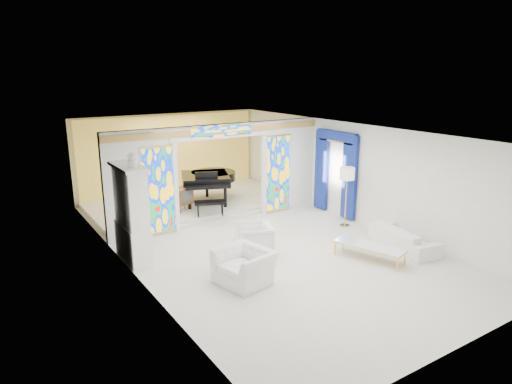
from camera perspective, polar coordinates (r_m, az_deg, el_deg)
floor at (r=12.52m, az=0.15°, el=-6.16°), size 12.00×12.00×0.00m
ceiling at (r=11.78m, az=0.16°, el=7.58°), size 7.00×12.00×0.02m
wall_back at (r=17.30m, az=-10.76°, el=4.66°), size 7.00×0.02×3.00m
wall_front at (r=8.00m, az=24.55°, el=-8.59°), size 7.00×0.02×3.00m
wall_left at (r=10.64m, az=-15.87°, el=-2.06°), size 0.02×12.00×3.00m
wall_right at (r=14.22m, az=12.08°, el=2.39°), size 0.02×12.00×3.00m
partition_wall at (r=13.70m, az=-4.39°, el=2.87°), size 7.00×0.22×3.00m
stained_glass_left at (r=12.87m, az=-12.10°, el=0.17°), size 0.90×0.04×2.40m
stained_glass_right at (r=14.74m, az=2.78°, el=2.35°), size 0.90×0.04×2.40m
stained_glass_transom at (r=13.42m, az=-4.28°, el=7.67°), size 2.00×0.04×0.34m
alcove_platform at (r=15.91m, az=-7.91°, el=-1.33°), size 6.80×3.80×0.18m
gold_curtain_back at (r=17.19m, az=-10.61°, el=4.60°), size 6.70×0.10×2.90m
chandelier at (r=15.41m, az=-7.40°, el=7.51°), size 0.48×0.48×0.30m
blue_drapes at (r=14.63m, az=9.90°, el=3.16°), size 0.14×1.85×2.65m
china_cabinet at (r=11.36m, az=-15.29°, el=-2.69°), size 0.56×1.46×2.72m
armchair_left at (r=10.07m, az=-1.47°, el=-9.29°), size 1.24×1.35×0.76m
armchair_right at (r=11.50m, az=-0.22°, el=-5.98°), size 1.14×1.13×0.80m
sofa at (r=12.56m, az=18.02°, el=-5.44°), size 1.14×2.12×0.59m
side_table at (r=10.83m, az=-2.46°, el=-7.56°), size 0.48×0.48×0.56m
vase at (r=10.73m, az=-2.48°, el=-6.12°), size 0.21×0.21×0.19m
coffee_table at (r=11.54m, az=14.00°, el=-6.61°), size 1.07×1.82×0.39m
floor_lamp at (r=13.55m, az=11.31°, el=1.92°), size 0.49×0.49×1.79m
grand_piano at (r=15.56m, az=-5.89°, el=1.71°), size 2.52×3.04×1.17m
tv_console at (r=14.62m, az=-9.23°, el=-0.51°), size 0.75×0.64×0.74m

